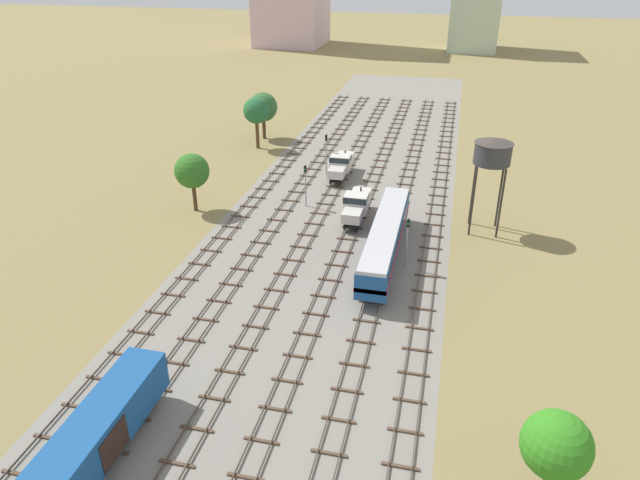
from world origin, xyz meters
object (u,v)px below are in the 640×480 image
(freight_boxcar_left_nearest, at_px, (93,439))
(shunter_loco_centre_left_midfar, at_px, (341,164))
(signal_post_nearest, at_px, (326,149))
(diesel_railcar_centre_right_near, at_px, (385,237))
(water_tower, at_px, (493,153))
(shunter_loco_centre_mid, at_px, (357,204))
(signal_post_near, at_px, (407,237))
(signal_post_mid, at_px, (306,180))

(freight_boxcar_left_nearest, bearing_deg, shunter_loco_centre_left_midfar, 85.10)
(shunter_loco_centre_left_midfar, xyz_separation_m, signal_post_nearest, (-2.28, 0.75, 1.70))
(diesel_railcar_centre_right_near, relative_size, water_tower, 1.89)
(freight_boxcar_left_nearest, bearing_deg, signal_post_nearest, 87.58)
(diesel_railcar_centre_right_near, relative_size, shunter_loco_centre_mid, 2.42)
(freight_boxcar_left_nearest, distance_m, shunter_loco_centre_left_midfar, 53.33)
(signal_post_near, relative_size, signal_post_mid, 1.01)
(freight_boxcar_left_nearest, xyz_separation_m, signal_post_mid, (2.27, 42.28, 1.01))
(shunter_loco_centre_left_midfar, xyz_separation_m, signal_post_near, (11.40, -23.54, 1.49))
(signal_post_nearest, relative_size, signal_post_near, 1.07)
(water_tower, bearing_deg, shunter_loco_centre_mid, -177.98)
(shunter_loco_centre_mid, distance_m, signal_post_mid, 7.42)
(water_tower, bearing_deg, diesel_railcar_centre_right_near, -136.29)
(signal_post_mid, bearing_deg, signal_post_near, -42.85)
(diesel_railcar_centre_right_near, height_order, signal_post_near, signal_post_near)
(diesel_railcar_centre_right_near, bearing_deg, signal_post_near, -27.40)
(signal_post_nearest, bearing_deg, shunter_loco_centre_left_midfar, -18.12)
(diesel_railcar_centre_right_near, bearing_deg, signal_post_nearest, 116.27)
(signal_post_near, bearing_deg, freight_boxcar_left_nearest, -118.35)
(shunter_loco_centre_mid, xyz_separation_m, signal_post_mid, (-6.84, 2.47, 1.45))
(freight_boxcar_left_nearest, height_order, shunter_loco_centre_left_midfar, freight_boxcar_left_nearest)
(freight_boxcar_left_nearest, relative_size, diesel_railcar_centre_right_near, 0.68)
(signal_post_near, bearing_deg, water_tower, 54.31)
(water_tower, distance_m, signal_post_nearest, 25.93)
(diesel_railcar_centre_right_near, distance_m, signal_post_near, 2.72)
(water_tower, height_order, signal_post_near, water_tower)
(signal_post_nearest, bearing_deg, signal_post_near, -60.60)
(freight_boxcar_left_nearest, distance_m, signal_post_mid, 42.36)
(shunter_loco_centre_mid, xyz_separation_m, water_tower, (14.56, 0.51, 7.23))
(signal_post_mid, bearing_deg, shunter_loco_centre_mid, -19.86)
(signal_post_nearest, height_order, signal_post_near, signal_post_nearest)
(signal_post_mid, bearing_deg, freight_boxcar_left_nearest, -93.08)
(water_tower, relative_size, signal_post_mid, 1.99)
(water_tower, bearing_deg, signal_post_nearest, 147.66)
(signal_post_nearest, bearing_deg, signal_post_mid, -90.00)
(shunter_loco_centre_left_midfar, relative_size, water_tower, 0.78)
(freight_boxcar_left_nearest, relative_size, signal_post_nearest, 2.37)
(diesel_railcar_centre_right_near, xyz_separation_m, water_tower, (10.00, 9.56, 6.65))
(shunter_loco_centre_mid, height_order, signal_post_mid, signal_post_mid)
(diesel_railcar_centre_right_near, height_order, water_tower, water_tower)
(shunter_loco_centre_mid, xyz_separation_m, signal_post_near, (6.84, -10.23, 1.49))
(signal_post_nearest, bearing_deg, water_tower, -32.34)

